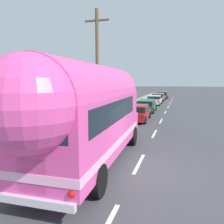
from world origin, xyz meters
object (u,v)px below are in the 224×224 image
utility_pole (97,68)px  car_third (154,100)px  car_fourth (158,97)px  car_lead (138,112)px  car_second (146,105)px  car_fifth (163,94)px  painted_bus (86,111)px

utility_pole → car_third: utility_pole is taller
utility_pole → car_fourth: size_ratio=1.84×
car_lead → car_third: (-0.12, 14.15, -0.02)m
car_second → car_fifth: (0.16, 21.10, 0.01)m
car_third → car_fourth: 6.15m
car_fifth → car_second: bearing=-90.4°
car_third → car_fourth: size_ratio=0.92×
car_fifth → painted_bus: bearing=-89.9°
painted_bus → car_lead: (-0.14, 11.75, -1.56)m
utility_pole → painted_bus: (2.44, -7.82, -2.12)m
painted_bus → car_fifth: (-0.06, 38.77, -1.51)m
car_fourth → car_fifth: 6.73m
utility_pole → painted_bus: 8.46m
car_lead → car_second: 5.92m
utility_pole → car_lead: (2.31, 3.93, -3.68)m
utility_pole → painted_bus: size_ratio=0.82×
painted_bus → utility_pole: bearing=107.3°
car_lead → car_fifth: size_ratio=1.03×
car_third → car_fifth: 12.88m
car_lead → car_fourth: size_ratio=1.04×
car_lead → car_second: same height
utility_pole → car_fifth: 31.26m
car_second → car_third: 8.23m
car_second → car_fourth: 14.38m
utility_pole → car_third: (2.19, 18.08, -3.70)m
utility_pole → car_fourth: utility_pole is taller
car_lead → painted_bus: bearing=-89.3°
car_lead → car_second: (-0.09, 5.92, 0.04)m
car_fourth → car_fifth: same height
car_second → car_third: same height
car_third → car_lead: bearing=-89.5°
utility_pole → car_second: 10.73m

